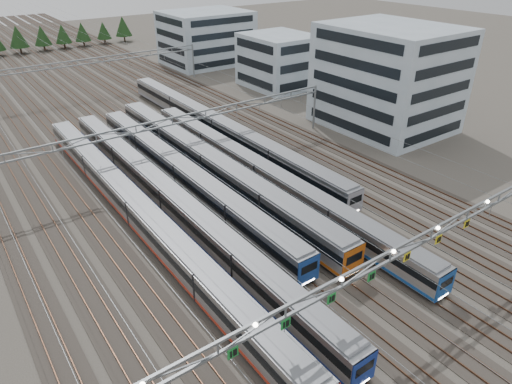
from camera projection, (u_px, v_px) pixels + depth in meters
ground at (379, 321)px, 41.39m from camera, size 400.00×400.00×0.00m
track_bed at (64, 75)px, 111.79m from camera, size 54.00×260.00×5.42m
train_a at (138, 211)px, 54.24m from camera, size 2.76×64.41×3.60m
train_b at (170, 199)px, 57.06m from camera, size 2.66×64.82×3.46m
train_c at (183, 174)px, 62.92m from camera, size 2.77×52.38×3.61m
train_d at (210, 164)px, 65.35m from camera, size 2.99×56.16×3.89m
train_e at (262, 174)px, 63.20m from camera, size 2.65×58.20×3.45m
train_f at (219, 127)px, 78.68m from camera, size 2.80×63.96×3.64m
gantry_near at (391, 259)px, 37.87m from camera, size 56.36×0.61×8.08m
gantry_mid at (173, 127)px, 66.76m from camera, size 56.36×0.36×8.00m
gantry_far at (79, 67)px, 98.76m from camera, size 56.36×0.36×8.00m
depot_bldg_south at (387, 78)px, 81.04m from camera, size 18.00×22.00×17.88m
depot_bldg_mid at (279, 61)px, 105.97m from camera, size 14.00×16.00×11.81m
depot_bldg_north at (206, 38)px, 125.86m from camera, size 22.00×18.00×13.86m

